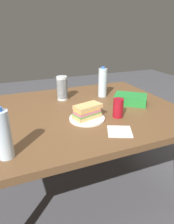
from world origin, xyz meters
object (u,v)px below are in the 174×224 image
object	(u,v)px
dining_table	(71,122)
paper_plate	(87,118)
chip_bag	(130,99)
plastic_cup_stack	(62,88)
soda_can_red	(118,108)
sandwich	(87,111)
water_bottle_tall	(3,135)
water_bottle_spare	(103,83)

from	to	relation	value
dining_table	paper_plate	size ratio (longest dim) A/B	6.86
chip_bag	plastic_cup_stack	bearing A→B (deg)	6.10
soda_can_red	chip_bag	world-z (taller)	soda_can_red
sandwich	water_bottle_tall	bearing A→B (deg)	-154.40
paper_plate	water_bottle_tall	size ratio (longest dim) A/B	0.94
sandwich	water_bottle_tall	distance (m)	0.54
water_bottle_tall	soda_can_red	bearing A→B (deg)	15.69
paper_plate	chip_bag	distance (m)	0.43
sandwich	chip_bag	xyz separation A→B (m)	(0.41, 0.13, -0.02)
paper_plate	water_bottle_tall	world-z (taller)	water_bottle_tall
dining_table	plastic_cup_stack	size ratio (longest dim) A/B	8.23
soda_can_red	chip_bag	distance (m)	0.28
plastic_cup_stack	paper_plate	bearing A→B (deg)	-85.31
soda_can_red	water_bottle_tall	size ratio (longest dim) A/B	0.51
dining_table	paper_plate	distance (m)	0.20
chip_bag	plastic_cup_stack	world-z (taller)	plastic_cup_stack
water_bottle_spare	paper_plate	bearing A→B (deg)	-127.95
paper_plate	water_bottle_spare	size ratio (longest dim) A/B	0.91
paper_plate	chip_bag	bearing A→B (deg)	18.48
soda_can_red	plastic_cup_stack	size ratio (longest dim) A/B	0.66
dining_table	plastic_cup_stack	bearing A→B (deg)	86.56
dining_table	chip_bag	world-z (taller)	chip_bag
dining_table	soda_can_red	xyz separation A→B (m)	(0.25, -0.21, 0.14)
chip_bag	soda_can_red	bearing A→B (deg)	78.57
sandwich	water_bottle_spare	bearing A→B (deg)	52.14
plastic_cup_stack	water_bottle_spare	world-z (taller)	water_bottle_spare
chip_bag	plastic_cup_stack	size ratio (longest dim) A/B	1.24
paper_plate	chip_bag	world-z (taller)	chip_bag
sandwich	soda_can_red	xyz separation A→B (m)	(0.19, -0.04, 0.01)
dining_table	soda_can_red	bearing A→B (deg)	-40.38
chip_bag	water_bottle_tall	xyz separation A→B (m)	(-0.89, -0.37, 0.08)
plastic_cup_stack	dining_table	bearing A→B (deg)	-93.44
dining_table	sandwich	size ratio (longest dim) A/B	7.70
paper_plate	water_bottle_spare	world-z (taller)	water_bottle_spare
sandwich	water_bottle_tall	xyz separation A→B (m)	(-0.48, -0.23, 0.06)
water_bottle_tall	water_bottle_spare	xyz separation A→B (m)	(0.77, 0.60, 0.00)
dining_table	soda_can_red	world-z (taller)	soda_can_red
soda_can_red	water_bottle_spare	distance (m)	0.43
chip_bag	plastic_cup_stack	xyz separation A→B (m)	(-0.44, 0.29, 0.06)
water_bottle_tall	water_bottle_spare	distance (m)	0.98
sandwich	chip_bag	size ratio (longest dim) A/B	0.86
soda_can_red	dining_table	bearing A→B (deg)	139.62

